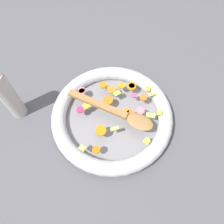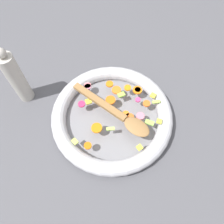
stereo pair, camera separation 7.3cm
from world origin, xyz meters
name	(u,v)px [view 2 (the right image)]	position (x,y,z in m)	size (l,w,h in m)	color
ground_plane	(112,119)	(0.00, 0.00, 0.00)	(4.00, 4.00, 0.00)	#4C4C51
skillet	(112,116)	(0.00, 0.00, 0.02)	(0.42, 0.42, 0.05)	slate
chopped_vegetables	(117,105)	(-0.03, 0.01, 0.05)	(0.27, 0.29, 0.01)	orange
wooden_spoon	(118,114)	(0.01, 0.02, 0.06)	(0.18, 0.29, 0.01)	olive
pepper_mill	(16,78)	(-0.04, -0.33, 0.11)	(0.05, 0.05, 0.24)	#B2ADA3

